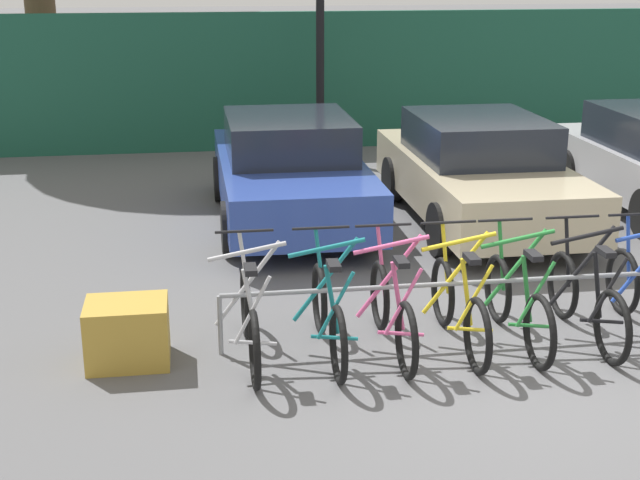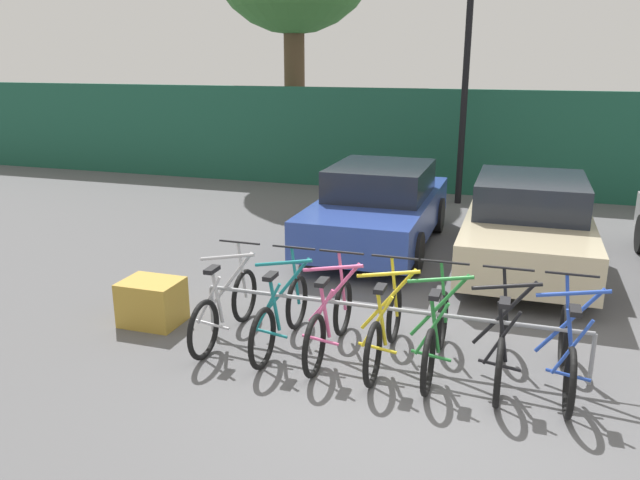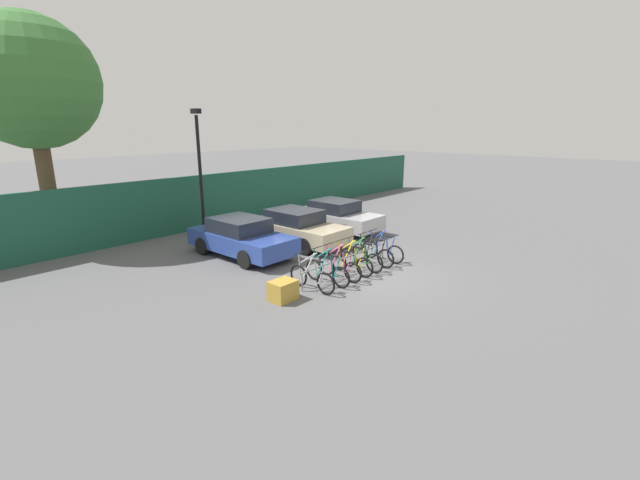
{
  "view_description": "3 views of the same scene",
  "coord_description": "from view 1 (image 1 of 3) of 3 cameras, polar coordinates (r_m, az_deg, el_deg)",
  "views": [
    {
      "loc": [
        -2.71,
        -6.59,
        3.35
      ],
      "look_at": [
        -1.43,
        1.98,
        0.6
      ],
      "focal_mm": 50.0,
      "sensor_mm": 36.0,
      "label": 1
    },
    {
      "loc": [
        0.84,
        -5.47,
        3.15
      ],
      "look_at": [
        -1.35,
        1.26,
        1.07
      ],
      "focal_mm": 35.0,
      "sensor_mm": 36.0,
      "label": 2
    },
    {
      "loc": [
        -10.81,
        -7.23,
        4.6
      ],
      "look_at": [
        -1.51,
        0.87,
        1.29
      ],
      "focal_mm": 24.0,
      "sensor_mm": 36.0,
      "label": 3
    }
  ],
  "objects": [
    {
      "name": "bicycle_yellow",
      "position": [
        8.05,
        8.9,
        -4.28
      ],
      "size": [
        0.68,
        1.71,
        1.05
      ],
      "rotation": [
        0.0,
        0.0,
        0.06
      ],
      "color": "black",
      "rests_on": "ground"
    },
    {
      "name": "bicycle_pink",
      "position": [
        7.9,
        4.65,
        -4.57
      ],
      "size": [
        0.68,
        1.71,
        1.05
      ],
      "rotation": [
        0.0,
        0.0,
        -0.04
      ],
      "color": "black",
      "rests_on": "ground"
    },
    {
      "name": "bike_rack",
      "position": [
        8.13,
        8.45,
        -3.16
      ],
      "size": [
        4.23,
        0.04,
        0.57
      ],
      "color": "gray",
      "rests_on": "ground"
    },
    {
      "name": "bicycle_black",
      "position": [
        8.47,
        16.68,
        -3.7
      ],
      "size": [
        0.68,
        1.71,
        1.05
      ],
      "rotation": [
        0.0,
        0.0,
        -0.05
      ],
      "color": "black",
      "rests_on": "ground"
    },
    {
      "name": "hoarding_wall",
      "position": [
        16.45,
        1.06,
        10.18
      ],
      "size": [
        36.0,
        0.16,
        2.45
      ],
      "primitive_type": "cube",
      "color": "#19513D",
      "rests_on": "ground"
    },
    {
      "name": "ground_plane",
      "position": [
        7.87,
        12.64,
        -8.04
      ],
      "size": [
        120.0,
        120.0,
        0.0
      ],
      "primitive_type": "plane",
      "color": "#59595B"
    },
    {
      "name": "bicycle_silver",
      "position": [
        7.72,
        -4.52,
        -5.09
      ],
      "size": [
        0.68,
        1.71,
        1.05
      ],
      "rotation": [
        0.0,
        0.0,
        -0.03
      ],
      "color": "black",
      "rests_on": "ground"
    },
    {
      "name": "bicycle_teal",
      "position": [
        7.79,
        0.54,
        -4.82
      ],
      "size": [
        0.68,
        1.71,
        1.05
      ],
      "rotation": [
        0.0,
        0.0,
        0.02
      ],
      "color": "black",
      "rests_on": "ground"
    },
    {
      "name": "bicycle_green",
      "position": [
        8.22,
        12.54,
        -4.02
      ],
      "size": [
        0.68,
        1.71,
        1.05
      ],
      "rotation": [
        0.0,
        0.0,
        0.05
      ],
      "color": "black",
      "rests_on": "ground"
    },
    {
      "name": "car_beige",
      "position": [
        11.84,
        10.11,
        4.36
      ],
      "size": [
        1.91,
        4.3,
        1.4
      ],
      "color": "#C1B28E",
      "rests_on": "ground"
    },
    {
      "name": "cargo_crate",
      "position": [
        7.87,
        -12.21,
        -5.82
      ],
      "size": [
        0.7,
        0.56,
        0.55
      ],
      "primitive_type": "cube",
      "color": "#B28C33",
      "rests_on": "ground"
    },
    {
      "name": "car_blue",
      "position": [
        11.7,
        -1.96,
        4.46
      ],
      "size": [
        1.91,
        4.23,
        1.4
      ],
      "color": "#2D479E",
      "rests_on": "ground"
    }
  ]
}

